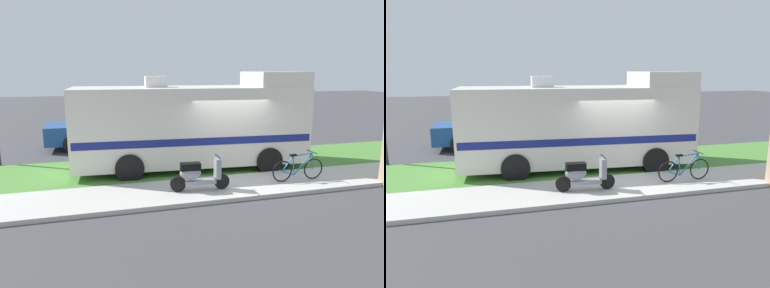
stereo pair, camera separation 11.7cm
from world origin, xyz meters
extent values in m
plane|color=#424244|center=(0.00, 0.00, 0.00)|extent=(80.00, 80.00, 0.00)
cube|color=beige|center=(0.00, -1.20, 0.06)|extent=(24.00, 2.00, 0.12)
cube|color=#4C8438|center=(0.00, 1.50, 0.04)|extent=(24.00, 3.40, 0.08)
cube|color=silver|center=(-1.00, 1.26, 1.58)|extent=(8.02, 2.86, 2.57)
cube|color=silver|center=(2.03, 1.05, 3.12)|extent=(1.95, 2.32, 0.50)
cube|color=navy|center=(-1.00, 1.26, 1.20)|extent=(7.86, 2.87, 0.24)
cube|color=black|center=(2.91, 0.99, 2.03)|extent=(0.22, 1.97, 0.90)
cube|color=silver|center=(-2.18, 1.34, 3.05)|extent=(0.74, 0.65, 0.36)
cylinder|color=black|center=(1.51, 2.20, 0.45)|extent=(0.92, 0.34, 0.90)
cylinder|color=black|center=(1.36, -0.01, 0.45)|extent=(0.92, 0.34, 0.90)
cylinder|color=black|center=(-3.08, 2.52, 0.45)|extent=(0.92, 0.34, 0.90)
cylinder|color=black|center=(-3.24, 0.31, 0.45)|extent=(0.92, 0.34, 0.90)
cylinder|color=black|center=(-0.84, -1.38, 0.34)|extent=(0.45, 0.14, 0.44)
cylinder|color=black|center=(-2.08, -1.28, 0.34)|extent=(0.45, 0.14, 0.44)
cube|color=gray|center=(-1.46, -1.33, 0.36)|extent=(0.90, 0.35, 0.10)
cube|color=black|center=(-1.73, -1.31, 0.82)|extent=(0.58, 0.30, 0.20)
ellipsoid|color=gray|center=(-1.73, -1.31, 0.62)|extent=(0.62, 0.35, 0.36)
cube|color=gray|center=(-0.96, -1.37, 0.72)|extent=(0.17, 0.33, 0.56)
cylinder|color=black|center=(-0.96, -1.37, 1.07)|extent=(0.08, 0.50, 0.04)
sphere|color=white|center=(-0.96, -1.37, 0.90)|extent=(0.12, 0.12, 0.12)
torus|color=black|center=(2.21, -1.30, 0.45)|extent=(0.65, 0.04, 0.65)
torus|color=black|center=(1.14, -1.30, 0.45)|extent=(0.65, 0.04, 0.65)
cylinder|color=#1E6699|center=(1.83, -1.30, 0.62)|extent=(0.60, 0.04, 0.67)
cylinder|color=#1E6699|center=(1.51, -1.30, 0.60)|extent=(0.10, 0.04, 0.60)
cylinder|color=#1E6699|center=(1.80, -1.30, 0.92)|extent=(0.65, 0.04, 0.09)
cylinder|color=#1E6699|center=(1.34, -1.30, 0.37)|extent=(0.42, 0.04, 0.18)
cylinder|color=#1E6699|center=(1.31, -1.30, 0.67)|extent=(0.37, 0.04, 0.47)
cylinder|color=#1E6699|center=(2.16, -1.30, 0.70)|extent=(0.12, 0.04, 0.51)
cube|color=black|center=(1.48, -1.30, 0.93)|extent=(0.20, 0.10, 0.06)
cylinder|color=black|center=(2.12, -1.30, 0.99)|extent=(0.03, 0.52, 0.03)
cube|color=#1E478C|center=(-2.10, 5.91, 1.08)|extent=(2.41, 2.12, 1.59)
cube|color=black|center=(-2.10, 5.91, 1.57)|extent=(2.30, 2.14, 0.44)
cube|color=#1E478C|center=(-4.76, 5.94, 0.68)|extent=(2.95, 2.12, 0.80)
cylinder|color=black|center=(-1.91, 6.92, 0.38)|extent=(0.76, 0.25, 0.76)
cylinder|color=black|center=(-1.93, 4.91, 0.38)|extent=(0.76, 0.25, 0.76)
cylinder|color=black|center=(-5.10, 6.95, 0.38)|extent=(0.76, 0.25, 0.76)
cylinder|color=black|center=(-5.12, 4.94, 0.38)|extent=(0.76, 0.25, 0.76)
cylinder|color=navy|center=(4.44, -1.72, 0.24)|extent=(0.07, 0.07, 0.24)
cylinder|color=navy|center=(4.44, -1.72, 0.38)|extent=(0.03, 0.03, 0.05)
cylinder|color=black|center=(4.44, -1.72, 0.41)|extent=(0.03, 0.03, 0.02)
camera|label=1|loc=(-4.29, -10.44, 3.44)|focal=33.26mm
camera|label=2|loc=(-4.17, -10.47, 3.44)|focal=33.26mm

